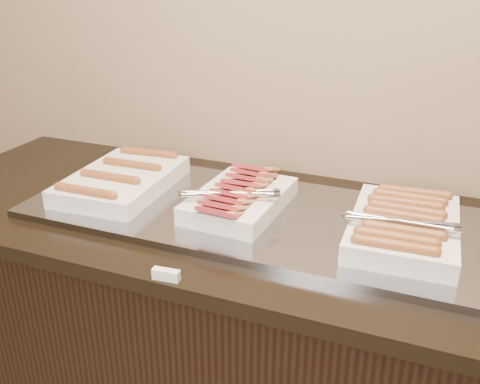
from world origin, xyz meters
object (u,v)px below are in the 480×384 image
object	(u,v)px
counter	(249,348)
dish_center	(239,198)
warming_tray	(245,213)
dish_right	(403,226)
dish_left	(122,180)

from	to	relation	value
counter	dish_center	world-z (taller)	dish_center
warming_tray	dish_right	world-z (taller)	dish_right
dish_right	dish_center	bearing A→B (deg)	178.09
warming_tray	dish_center	bearing A→B (deg)	-164.88
dish_right	warming_tray	bearing A→B (deg)	177.47
counter	dish_center	size ratio (longest dim) A/B	5.85
dish_left	dish_right	world-z (taller)	dish_right
dish_center	dish_right	distance (m)	0.43
dish_left	dish_center	bearing A→B (deg)	-3.55
dish_center	dish_right	xyz separation A→B (m)	(0.43, 0.00, -0.00)
counter	warming_tray	size ratio (longest dim) A/B	1.72
dish_left	dish_right	size ratio (longest dim) A/B	1.05
warming_tray	dish_left	xyz separation A→B (m)	(-0.39, 0.00, 0.04)
dish_center	dish_right	bearing A→B (deg)	2.78
counter	dish_left	bearing A→B (deg)	180.00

